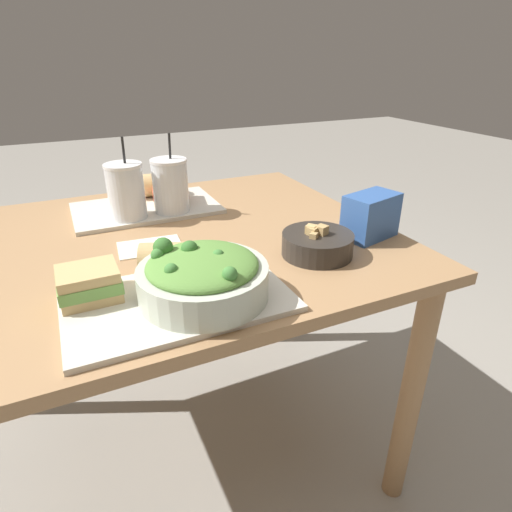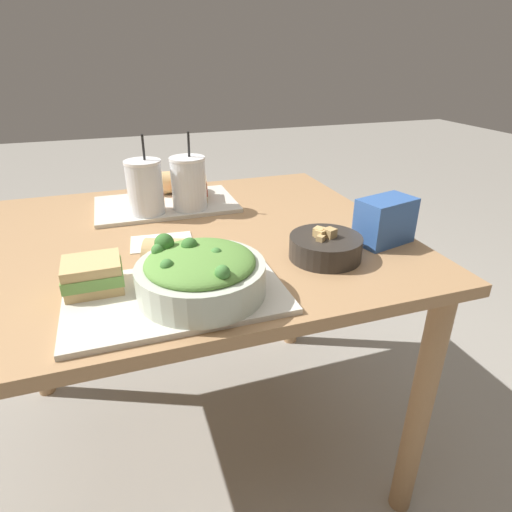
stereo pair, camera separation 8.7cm
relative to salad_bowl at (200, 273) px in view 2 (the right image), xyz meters
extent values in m
plane|color=gray|center=(0.02, 0.34, -0.83)|extent=(12.00, 12.00, 0.00)
cube|color=#A37A51|center=(0.02, 0.34, -0.07)|extent=(1.16, 0.96, 0.03)
cylinder|color=#A37A51|center=(0.54, -0.08, -0.46)|extent=(0.06, 0.06, 0.74)
cylinder|color=#A37A51|center=(-0.51, 0.76, -0.46)|extent=(0.06, 0.06, 0.74)
cylinder|color=#A37A51|center=(0.54, 0.76, -0.46)|extent=(0.06, 0.06, 0.74)
cube|color=beige|center=(-0.05, 0.02, -0.05)|extent=(0.43, 0.27, 0.01)
cube|color=beige|center=(0.01, 0.59, -0.05)|extent=(0.43, 0.27, 0.01)
cylinder|color=beige|center=(0.00, 0.00, -0.01)|extent=(0.25, 0.25, 0.06)
ellipsoid|color=#5B8E3D|center=(0.00, 0.00, 0.02)|extent=(0.22, 0.22, 0.05)
sphere|color=#427F38|center=(-0.07, -0.02, 0.04)|extent=(0.03, 0.03, 0.03)
sphere|color=#427F38|center=(0.02, -0.09, 0.04)|extent=(0.03, 0.03, 0.03)
sphere|color=#427F38|center=(-0.07, 0.05, 0.04)|extent=(0.03, 0.03, 0.03)
sphere|color=#427F38|center=(0.03, 0.00, 0.04)|extent=(0.02, 0.02, 0.02)
sphere|color=#38702D|center=(-0.06, 0.06, 0.05)|extent=(0.04, 0.04, 0.04)
sphere|color=#38702D|center=(-0.01, 0.04, 0.04)|extent=(0.03, 0.03, 0.03)
cube|color=beige|center=(-0.02, -0.03, 0.03)|extent=(0.04, 0.06, 0.01)
cube|color=beige|center=(0.05, -0.02, 0.03)|extent=(0.04, 0.05, 0.01)
cylinder|color=#2D2823|center=(0.32, 0.09, -0.03)|extent=(0.17, 0.17, 0.05)
cylinder|color=#5B2D19|center=(0.32, 0.09, -0.01)|extent=(0.16, 0.16, 0.01)
cube|color=tan|center=(0.33, 0.08, 0.01)|extent=(0.03, 0.03, 0.02)
cube|color=tan|center=(0.30, 0.09, 0.00)|extent=(0.03, 0.03, 0.02)
cube|color=tan|center=(0.31, 0.10, 0.00)|extent=(0.03, 0.03, 0.02)
cube|color=tan|center=(0.30, 0.07, 0.00)|extent=(0.02, 0.02, 0.02)
cube|color=tan|center=(-0.20, 0.09, -0.04)|extent=(0.11, 0.10, 0.02)
cube|color=#6B9E47|center=(-0.20, 0.09, -0.01)|extent=(0.12, 0.10, 0.02)
cube|color=tan|center=(-0.20, 0.09, 0.01)|extent=(0.11, 0.10, 0.02)
cylinder|color=tan|center=(-0.03, 0.11, -0.01)|extent=(0.15, 0.12, 0.07)
cylinder|color=beige|center=(0.03, 0.09, -0.01)|extent=(0.03, 0.07, 0.07)
cube|color=tan|center=(0.09, 0.60, -0.04)|extent=(0.12, 0.11, 0.02)
cube|color=#C64C38|center=(0.09, 0.60, -0.01)|extent=(0.13, 0.12, 0.02)
cube|color=tan|center=(0.09, 0.60, 0.01)|extent=(0.12, 0.11, 0.02)
cylinder|color=tan|center=(0.06, 0.68, -0.01)|extent=(0.13, 0.08, 0.07)
cylinder|color=beige|center=(0.12, 0.68, -0.01)|extent=(0.01, 0.07, 0.07)
cylinder|color=silver|center=(-0.05, 0.51, 0.03)|extent=(0.10, 0.10, 0.15)
cylinder|color=black|center=(-0.05, 0.51, 0.02)|extent=(0.09, 0.09, 0.12)
cylinder|color=white|center=(-0.05, 0.51, 0.11)|extent=(0.11, 0.11, 0.01)
cylinder|color=black|center=(-0.05, 0.51, 0.14)|extent=(0.01, 0.02, 0.08)
cylinder|color=silver|center=(0.07, 0.51, 0.03)|extent=(0.10, 0.10, 0.15)
cylinder|color=maroon|center=(0.07, 0.51, 0.02)|extent=(0.09, 0.09, 0.12)
cylinder|color=white|center=(0.07, 0.51, 0.11)|extent=(0.11, 0.11, 0.01)
cylinder|color=black|center=(0.08, 0.51, 0.14)|extent=(0.01, 0.02, 0.08)
cube|color=#335BA3|center=(0.50, 0.13, 0.00)|extent=(0.16, 0.12, 0.12)
cube|color=silver|center=(-0.04, 0.30, -0.06)|extent=(0.17, 0.12, 0.00)
camera|label=1|loc=(-0.21, -0.70, 0.39)|focal=30.00mm
camera|label=2|loc=(-0.13, -0.73, 0.39)|focal=30.00mm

